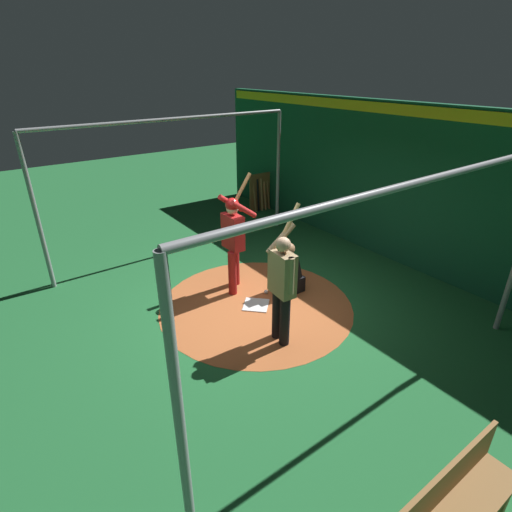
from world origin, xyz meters
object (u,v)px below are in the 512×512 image
(baseball_0, at_px, (266,292))
(bench, at_px, (450,511))
(bat_rack, at_px, (266,192))
(batter, at_px, (234,236))
(home_plate, at_px, (256,305))
(catcher, at_px, (289,273))
(visitor, at_px, (282,283))

(baseball_0, bearing_deg, bench, 72.69)
(baseball_0, bearing_deg, bat_rack, -127.14)
(batter, relative_size, bench, 1.33)
(batter, relative_size, baseball_0, 28.29)
(home_plate, distance_m, baseball_0, 0.43)
(home_plate, relative_size, bat_rack, 0.40)
(home_plate, distance_m, bat_rack, 5.19)
(catcher, distance_m, baseball_0, 0.54)
(catcher, distance_m, bench, 4.40)
(batter, height_order, visitor, batter)
(catcher, height_order, visitor, visitor)
(catcher, bearing_deg, visitor, 45.31)
(bat_rack, distance_m, bench, 9.05)
(home_plate, height_order, visitor, visitor)
(bench, bearing_deg, home_plate, -103.18)
(visitor, relative_size, bench, 1.30)
(home_plate, height_order, catcher, catcher)
(bench, bearing_deg, baseball_0, -107.31)
(visitor, relative_size, bat_rack, 1.94)
(catcher, relative_size, bench, 0.61)
(home_plate, distance_m, catcher, 0.85)
(home_plate, height_order, batter, batter)
(catcher, bearing_deg, bench, 67.23)
(visitor, bearing_deg, catcher, -129.85)
(bat_rack, bearing_deg, home_plate, 50.92)
(batter, distance_m, visitor, 1.72)
(catcher, distance_m, visitor, 1.57)
(batter, distance_m, baseball_0, 1.19)
(baseball_0, bearing_deg, batter, -55.79)
(batter, distance_m, bench, 4.86)
(bat_rack, distance_m, baseball_0, 4.80)
(batter, height_order, bench, batter)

